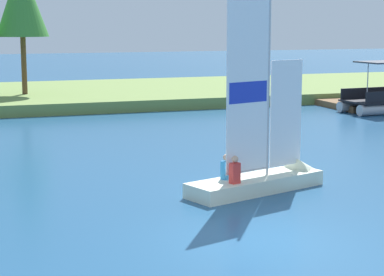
{
  "coord_description": "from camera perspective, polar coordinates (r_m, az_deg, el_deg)",
  "views": [
    {
      "loc": [
        -6.53,
        -14.32,
        4.98
      ],
      "look_at": [
        0.98,
        7.22,
        1.2
      ],
      "focal_mm": 65.59,
      "sensor_mm": 36.0,
      "label": 1
    }
  ],
  "objects": [
    {
      "name": "wooden_dock",
      "position": [
        42.18,
        12.33,
        2.66
      ],
      "size": [
        1.9,
        4.83,
        0.36
      ],
      "primitive_type": "cube",
      "color": "brown",
      "rests_on": "ground"
    },
    {
      "name": "sailboat",
      "position": [
        21.41,
        6.64,
        -2.73
      ],
      "size": [
        5.18,
        2.72,
        6.47
      ],
      "rotation": [
        0.0,
        0.0,
        0.32
      ],
      "color": "silver",
      "rests_on": "ground"
    },
    {
      "name": "ground_plane",
      "position": [
        16.5,
        5.09,
        -8.19
      ],
      "size": [
        200.0,
        200.0,
        0.0
      ],
      "primitive_type": "plane",
      "color": "navy"
    },
    {
      "name": "shore_bank",
      "position": [
        45.85,
        -10.96,
        3.42
      ],
      "size": [
        80.0,
        15.09,
        0.65
      ],
      "primitive_type": "cube",
      "color": "olive",
      "rests_on": "ground"
    }
  ]
}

